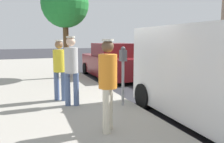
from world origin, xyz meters
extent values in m
plane|color=#2D2D33|center=(0.00, 0.00, 0.00)|extent=(80.00, 80.00, 0.00)
cube|color=#9E998E|center=(3.50, 0.00, 0.07)|extent=(5.00, 32.00, 0.15)
cylinder|color=gray|center=(1.35, -0.26, 0.72)|extent=(0.07, 0.07, 1.15)
cube|color=#4C4C51|center=(1.35, -0.26, 1.44)|extent=(0.14, 0.18, 0.28)
sphere|color=#47474C|center=(1.35, -0.26, 1.61)|extent=(0.12, 0.12, 0.12)
cylinder|color=#4C608C|center=(2.87, -1.41, 0.55)|extent=(0.14, 0.14, 0.81)
cylinder|color=#4C608C|center=(2.69, -1.27, 0.55)|extent=(0.14, 0.14, 0.81)
cylinder|color=yellow|center=(2.78, -1.34, 1.26)|extent=(0.34, 0.34, 0.61)
sphere|color=#8C6647|center=(2.78, -1.34, 1.70)|extent=(0.22, 0.22, 0.22)
cylinder|color=silver|center=(2.78, -1.34, 1.81)|extent=(0.21, 0.21, 0.04)
cylinder|color=#4C608C|center=(2.68, -0.75, 0.58)|extent=(0.14, 0.14, 0.85)
cylinder|color=#4C608C|center=(2.48, -0.67, 0.58)|extent=(0.14, 0.14, 0.85)
cylinder|color=#B7B7B7|center=(2.58, -0.71, 1.32)|extent=(0.34, 0.34, 0.64)
sphere|color=beige|center=(2.58, -0.71, 1.79)|extent=(0.23, 0.23, 0.23)
cylinder|color=silver|center=(2.58, -0.71, 1.90)|extent=(0.22, 0.22, 0.04)
cylinder|color=beige|center=(2.36, 1.29, 0.56)|extent=(0.14, 0.14, 0.82)
cylinder|color=beige|center=(2.24, 1.11, 0.56)|extent=(0.14, 0.14, 0.82)
cylinder|color=orange|center=(2.30, 1.20, 1.28)|extent=(0.34, 0.34, 0.62)
sphere|color=brown|center=(2.30, 1.20, 1.73)|extent=(0.22, 0.22, 0.22)
cylinder|color=silver|center=(2.30, 1.20, 1.84)|extent=(0.21, 0.21, 0.04)
cube|color=black|center=(-0.20, -0.60, 1.56)|extent=(1.84, 0.12, 0.88)
cylinder|color=black|center=(0.76, -0.22, 0.34)|extent=(0.23, 0.68, 0.68)
cylinder|color=black|center=(-1.14, -0.18, 0.34)|extent=(0.23, 0.68, 0.68)
cube|color=maroon|center=(-0.23, -5.18, 0.61)|extent=(1.88, 4.42, 0.89)
cube|color=maroon|center=(-0.23, -4.96, 1.35)|extent=(1.63, 2.00, 0.60)
cylinder|color=black|center=(0.60, -6.84, 0.30)|extent=(0.23, 0.60, 0.60)
cylinder|color=black|center=(-1.12, -6.82, 0.30)|extent=(0.23, 0.60, 0.60)
cylinder|color=black|center=(0.65, -3.54, 0.30)|extent=(0.23, 0.60, 0.60)
cylinder|color=black|center=(-1.07, -3.52, 0.30)|extent=(0.23, 0.60, 0.60)
cylinder|color=brown|center=(1.91, -5.18, 1.39)|extent=(0.24, 0.24, 2.48)
sphere|color=#268837|center=(1.91, -5.18, 3.34)|extent=(2.03, 2.03, 2.03)
camera|label=1|loc=(3.73, 5.12, 1.87)|focal=37.36mm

